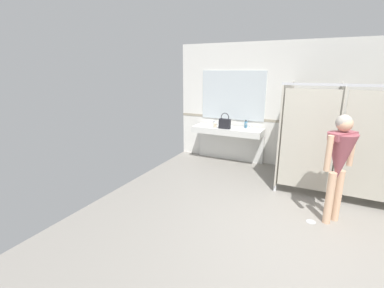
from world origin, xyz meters
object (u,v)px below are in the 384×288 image
person_standing (340,157)px  soap_dispenser (246,124)px  handbag (225,123)px  paper_cup (215,125)px

person_standing → soap_dispenser: 2.80m
person_standing → handbag: bearing=143.1°
handbag → paper_cup: 0.27m
soap_dispenser → paper_cup: (-0.67, -0.27, -0.03)m
paper_cup → soap_dispenser: bearing=22.0°
soap_dispenser → paper_cup: 0.72m
handbag → person_standing: bearing=-36.9°
person_standing → handbag: size_ratio=4.37×
person_standing → paper_cup: size_ratio=18.23×
person_standing → paper_cup: person_standing is taller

